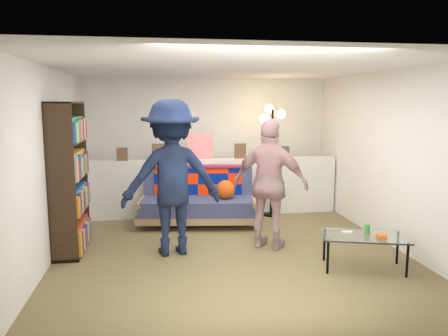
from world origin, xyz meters
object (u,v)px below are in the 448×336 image
Objects in this scene: coffee_table at (365,238)px; person_left at (172,178)px; futon_sofa at (199,201)px; bookshelf at (69,183)px; floor_lamp at (271,137)px; person_right at (270,184)px.

person_left is at bearing 157.49° from coffee_table.
bookshelf is at bearing -150.18° from futon_sofa.
futon_sofa reaches higher than coffee_table.
floor_lamp is 1.10× the size of person_right.
coffee_table is 0.54× the size of person_left.
floor_lamp is (3.11, 1.39, 0.45)m from bookshelf.
person_right is (2.64, -0.30, -0.04)m from bookshelf.
futon_sofa is at bearing -117.36° from person_left.
person_right is at bearing 172.22° from person_left.
coffee_table is 1.39m from person_right.
person_left reaches higher than person_right.
person_right is (-0.92, 0.92, 0.50)m from coffee_table.
person_left is at bearing -136.52° from floor_lamp.
person_right is at bearing -58.07° from futon_sofa.
floor_lamp is at bearing 99.89° from coffee_table.
person_left is at bearing -109.87° from futon_sofa.
bookshelf is 3.43m from floor_lamp.
bookshelf reaches higher than coffee_table.
bookshelf is 1.12× the size of person_right.
bookshelf reaches higher than futon_sofa.
futon_sofa is at bearing -164.66° from floor_lamp.
bookshelf is 3.80m from coffee_table.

